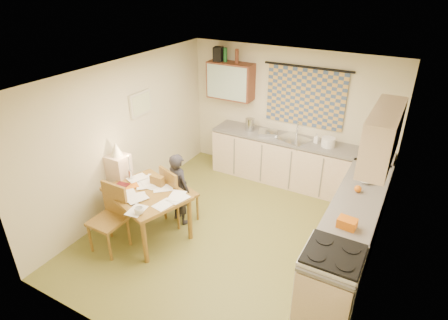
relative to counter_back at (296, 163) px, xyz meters
The scene contains 44 objects.
floor 2.03m from the counter_back, 99.50° to the right, with size 4.00×4.50×0.02m, color brown.
ceiling 2.85m from the counter_back, 99.50° to the right, with size 4.00×4.50×0.02m, color white.
wall_back 0.92m from the counter_back, 136.46° to the left, with size 4.00×0.02×2.50m, color beige.
wall_front 4.30m from the counter_back, 94.43° to the right, with size 4.00×0.02×2.50m, color beige.
wall_left 3.15m from the counter_back, 140.15° to the right, with size 0.02×4.50×2.50m, color beige.
wall_right 2.70m from the counter_back, 49.19° to the right, with size 0.02×4.50×2.50m, color beige.
window_blind 1.23m from the counter_back, 95.54° to the left, with size 1.45×0.03×1.05m, color #354B71.
curtain_rod 1.77m from the counter_back, 95.98° to the left, with size 0.04×0.04×1.60m, color black.
wall_cabinet 2.00m from the counter_back, behind, with size 0.90×0.34×0.70m, color #592A1B.
wall_cabinet_glass 2.00m from the counter_back, behind, with size 0.84×0.02×0.64m, color #99B2A5.
upper_cabinet_right 2.49m from the counter_back, 42.95° to the right, with size 0.34×1.30×0.70m, color #CDAD90.
framed_print 3.04m from the counter_back, 145.98° to the right, with size 0.04×0.50×0.40m, color beige.
print_canvas 3.02m from the counter_back, 145.69° to the right, with size 0.01×0.42×0.32m, color white.
counter_back is the anchor object (origin of this frame).
counter_right 2.19m from the counter_back, 51.05° to the right, with size 0.62×2.95×0.92m.
stove 3.13m from the counter_back, 63.97° to the right, with size 0.64×0.64×0.99m.
sink 0.44m from the counter_back, behind, with size 0.55×0.45×0.10m, color silver.
tap 0.64m from the counter_back, 115.28° to the left, with size 0.03×0.03×0.28m, color silver.
dish_rack 0.78m from the counter_back, behind, with size 0.35×0.30×0.06m, color silver.
kettle 1.14m from the counter_back, behind, with size 0.18×0.18×0.24m, color silver.
mixing_bowl 0.78m from the counter_back, ahead, with size 0.24×0.24×0.16m, color white.
soap_bottle 0.65m from the counter_back, ahead, with size 0.10×0.10×0.17m, color white.
bowl 1.76m from the counter_back, 35.51° to the right, with size 0.25×0.25×0.05m, color white.
orange_bag 2.65m from the counter_back, 58.04° to the right, with size 0.22×0.16×0.12m, color #D1640E.
fruit_orange 1.93m from the counter_back, 44.67° to the right, with size 0.10×0.10×0.10m, color #D1640E.
speaker 2.53m from the counter_back, behind, with size 0.16×0.20×0.26m, color black.
bottle_green 2.43m from the counter_back, behind, with size 0.07×0.07×0.26m, color #195926.
bottle_brown 2.28m from the counter_back, behind, with size 0.07×0.07×0.26m, color #592A1B.
dining_table 2.95m from the counter_back, 119.82° to the right, with size 1.42×1.24×0.75m.
chair_far 2.39m from the counter_back, 121.52° to the right, with size 0.57×0.57×0.99m.
chair_near 3.56m from the counter_back, 119.26° to the right, with size 0.46×0.46×1.00m.
person 2.40m from the counter_back, 121.02° to the right, with size 0.51×0.40×1.22m, color black.
shelf_stand 3.20m from the counter_back, 132.60° to the right, with size 0.32×0.30×1.11m, color #CDAD90.
lampshade 3.29m from the counter_back, 132.60° to the right, with size 0.20×0.20×0.22m, color beige.
letter_rack 2.74m from the counter_back, 121.97° to the right, with size 0.22×0.10×0.16m, color brown.
mug 3.27m from the counter_back, 111.24° to the right, with size 0.13×0.13×0.10m, color white.
magazine 3.34m from the counter_back, 126.80° to the right, with size 0.24×0.30×0.03m, color maroon.
book 3.13m from the counter_back, 126.56° to the right, with size 0.29×0.31×0.02m, color #D1640E.
orange_box 3.29m from the counter_back, 123.93° to the right, with size 0.12×0.08×0.04m, color #D1640E.
eyeglasses 3.23m from the counter_back, 116.55° to the right, with size 0.13×0.04×0.02m, color black.
candle_holder 3.08m from the counter_back, 128.86° to the right, with size 0.06×0.06×0.18m, color silver.
candle 3.10m from the counter_back, 129.60° to the right, with size 0.02×0.02×0.22m, color white.
candle_flame 3.13m from the counter_back, 128.95° to the right, with size 0.02×0.02×0.02m, color #FFCC66.
papers 2.90m from the counter_back, 120.18° to the right, with size 1.20×1.12×0.02m.
Camera 1 is at (2.18, -4.18, 3.71)m, focal length 30.00 mm.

